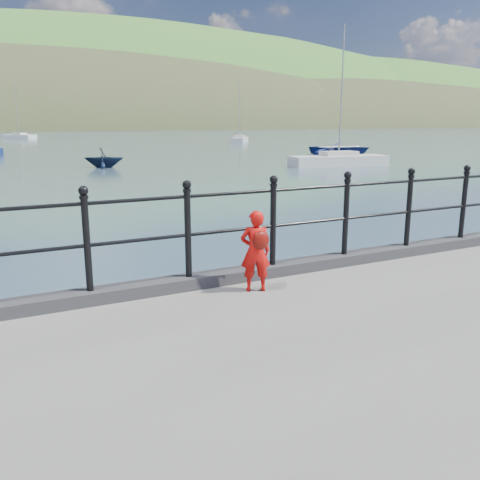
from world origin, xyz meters
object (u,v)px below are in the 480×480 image
child (256,250)px  launch_navy (104,158)px  sailboat_near (339,161)px  launch_blue (339,148)px  sailboat_deep (20,137)px  sailboat_far (240,140)px  railing (232,219)px

child → launch_navy: child is taller
child → launch_navy: (4.34, 29.08, -0.85)m
launch_navy → sailboat_near: size_ratio=0.27×
launch_blue → launch_navy: (-22.22, -3.85, 0.09)m
launch_navy → sailboat_near: 15.85m
child → sailboat_deep: bearing=-71.2°
launch_blue → sailboat_far: size_ratio=0.59×
launch_blue → sailboat_deep: size_ratio=0.57×
railing → sailboat_far: 68.25m
railing → sailboat_near: bearing=49.9°
launch_navy → sailboat_far: sailboat_far is taller
sailboat_deep → child: bearing=-38.1°
railing → child: 0.57m
railing → child: size_ratio=18.15×
launch_navy → railing: bearing=-164.4°
launch_blue → sailboat_near: size_ratio=0.58×
sailboat_far → sailboat_near: 39.94m
child → launch_blue: 42.32m
railing → sailboat_deep: sailboat_deep is taller
railing → sailboat_deep: 92.34m
sailboat_near → child: bearing=-121.2°
launch_navy → sailboat_near: bearing=-87.5°
sailboat_deep → sailboat_near: bearing=-23.3°
sailboat_far → sailboat_near: bearing=-162.5°
sailboat_deep → launch_navy: bearing=-35.1°
child → launch_blue: size_ratio=0.18×
sailboat_deep → sailboat_far: bearing=5.0°
sailboat_far → sailboat_deep: bearing=75.4°
railing → child: railing is taller
launch_blue → sailboat_deep: (-23.20, 59.81, -0.22)m
launch_navy → sailboat_deep: bearing=25.2°
child → sailboat_deep: size_ratio=0.10×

